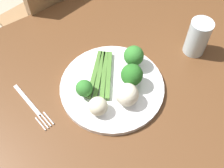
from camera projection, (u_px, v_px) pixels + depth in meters
name	position (u px, v px, depth m)	size (l,w,h in m)	color
ground_plane	(123.00, 167.00, 1.35)	(6.00, 6.00, 0.02)	#B7A88E
dining_table	(131.00, 104.00, 0.82)	(1.37, 0.84, 0.73)	brown
chair	(65.00, 22.00, 1.20)	(0.46, 0.46, 0.87)	#9E754C
plate	(112.00, 87.00, 0.72)	(0.28, 0.28, 0.01)	white
asparagus_bundle	(102.00, 74.00, 0.73)	(0.14, 0.15, 0.01)	#47752D
broccoli_outer_edge	(131.00, 74.00, 0.69)	(0.06, 0.06, 0.07)	#568E33
broccoli_right	(84.00, 88.00, 0.67)	(0.04, 0.04, 0.05)	#609E3D
broccoli_left	(134.00, 56.00, 0.72)	(0.05, 0.05, 0.07)	#609E3D
cauliflower_front	(98.00, 106.00, 0.65)	(0.05, 0.05, 0.05)	beige
cauliflower_back_right	(127.00, 95.00, 0.67)	(0.06, 0.06, 0.06)	silver
fork	(32.00, 106.00, 0.70)	(0.04, 0.17, 0.00)	silver
water_glass	(198.00, 37.00, 0.76)	(0.06, 0.06, 0.11)	silver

